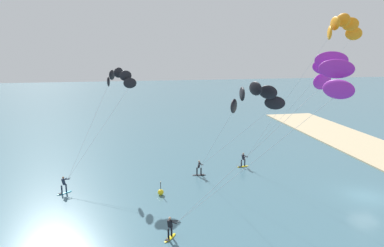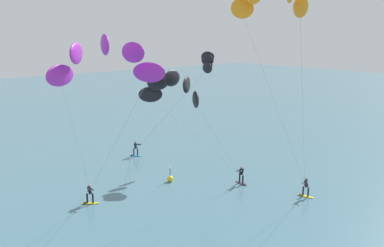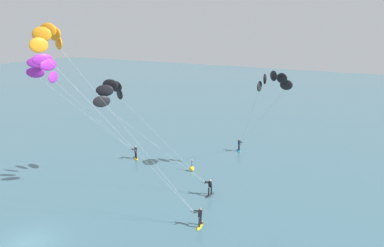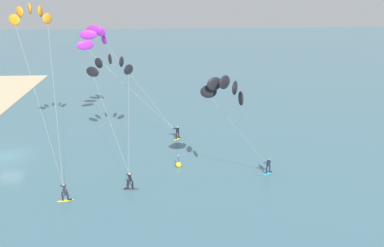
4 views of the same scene
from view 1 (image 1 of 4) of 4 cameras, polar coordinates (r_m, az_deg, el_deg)
ground_plane at (r=38.13m, az=25.64°, el=-10.26°), size 240.00×240.00×0.00m
kitesurfer_nearshore at (r=29.36m, az=9.35°, el=3.50°), size 11.23×5.89×11.01m
kitesurfer_mid_water at (r=24.13m, az=19.91°, el=6.46°), size 7.26×12.01×13.38m
kitesurfer_far_out at (r=33.10m, az=21.51°, el=12.52°), size 12.38×7.29×16.29m
kitesurfer_downwind at (r=39.70m, az=-11.78°, el=6.28°), size 8.07×7.99×11.47m
marker_buoy at (r=34.82m, az=-4.92°, el=-10.64°), size 0.56×0.56×1.38m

